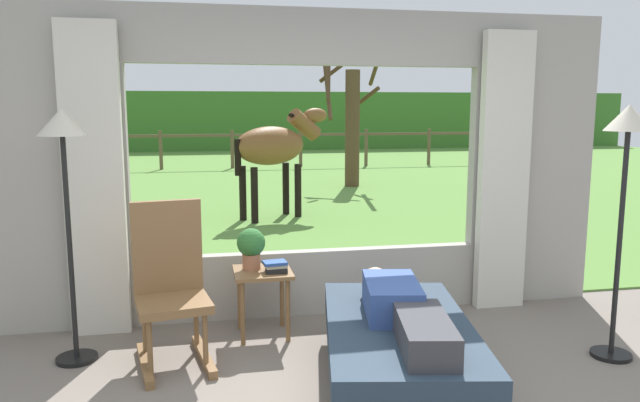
{
  "coord_description": "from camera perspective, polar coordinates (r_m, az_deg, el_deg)",
  "views": [
    {
      "loc": [
        -0.88,
        -2.68,
        1.76
      ],
      "look_at": [
        0.0,
        1.8,
        1.05
      ],
      "focal_mm": 33.87,
      "sensor_mm": 36.0,
      "label": 1
    }
  ],
  "objects": [
    {
      "name": "floor_lamp_right",
      "position": [
        4.6,
        26.96,
        3.88
      ],
      "size": [
        0.32,
        0.32,
        1.78
      ],
      "color": "black",
      "rests_on": "ground_plane"
    },
    {
      "name": "potted_plant",
      "position": [
        4.69,
        -6.53,
        -4.24
      ],
      "size": [
        0.22,
        0.22,
        0.32
      ],
      "color": "#9E6042",
      "rests_on": "side_table"
    },
    {
      "name": "distant_hill_ridge",
      "position": [
        25.7,
        -9.27,
        7.47
      ],
      "size": [
        36.0,
        2.0,
        2.4
      ],
      "primitive_type": "cube",
      "color": "#396D28",
      "rests_on": "ground_plane"
    },
    {
      "name": "reclining_person",
      "position": [
        3.85,
        7.71,
        -10.02
      ],
      "size": [
        0.44,
        1.43,
        0.22
      ],
      "rotation": [
        0.0,
        0.0,
        -0.19
      ],
      "color": "#334C8C",
      "rests_on": "recliner_sofa"
    },
    {
      "name": "book_stack",
      "position": [
        4.63,
        -4.21,
        -6.21
      ],
      "size": [
        0.19,
        0.16,
        0.08
      ],
      "color": "black",
      "rests_on": "side_table"
    },
    {
      "name": "pasture_tree",
      "position": [
        13.43,
        2.99,
        7.71
      ],
      "size": [
        1.29,
        1.34,
        3.21
      ],
      "color": "#4C3823",
      "rests_on": "outdoor_pasture_lawn"
    },
    {
      "name": "pasture_fence_line",
      "position": [
        17.62,
        -8.31,
        5.44
      ],
      "size": [
        16.1,
        0.1,
        1.1
      ],
      "color": "brown",
      "rests_on": "outdoor_pasture_lawn"
    },
    {
      "name": "outdoor_pasture_lawn",
      "position": [
        15.96,
        -7.93,
        2.45
      ],
      "size": [
        36.0,
        21.68,
        0.02
      ],
      "primitive_type": "cube",
      "color": "#568438",
      "rests_on": "ground_plane"
    },
    {
      "name": "curtain_panel_right",
      "position": [
        5.48,
        16.96,
        2.58
      ],
      "size": [
        0.44,
        0.1,
        2.4
      ],
      "primitive_type": "cube",
      "color": "beige",
      "rests_on": "ground_plane"
    },
    {
      "name": "back_wall_with_window",
      "position": [
        5.05,
        -1.01,
        3.02
      ],
      "size": [
        5.2,
        0.12,
        2.55
      ],
      "color": "#9E998E",
      "rests_on": "ground_plane"
    },
    {
      "name": "side_table",
      "position": [
        4.71,
        -5.43,
        -7.65
      ],
      "size": [
        0.44,
        0.44,
        0.52
      ],
      "color": "brown",
      "rests_on": "ground_plane"
    },
    {
      "name": "curtain_panel_left",
      "position": [
        4.9,
        -20.55,
        1.71
      ],
      "size": [
        0.44,
        0.1,
        2.4
      ],
      "primitive_type": "cube",
      "color": "beige",
      "rests_on": "ground_plane"
    },
    {
      "name": "floor_lamp_left",
      "position": [
        4.38,
        -23.04,
        3.63
      ],
      "size": [
        0.32,
        0.32,
        1.75
      ],
      "color": "black",
      "rests_on": "ground_plane"
    },
    {
      "name": "rocking_chair",
      "position": [
        4.35,
        -13.95,
        -7.66
      ],
      "size": [
        0.57,
        0.75,
        1.12
      ],
      "rotation": [
        0.0,
        0.0,
        0.17
      ],
      "color": "brown",
      "rests_on": "ground_plane"
    },
    {
      "name": "horse",
      "position": [
        9.51,
        -4.31,
        5.16
      ],
      "size": [
        1.74,
        1.2,
        1.73
      ],
      "rotation": [
        0.0,
        0.0,
        -1.06
      ],
      "color": "brown",
      "rests_on": "outdoor_pasture_lawn"
    },
    {
      "name": "recliner_sofa",
      "position": [
        4.0,
        7.38,
        -13.92
      ],
      "size": [
        1.2,
        1.84,
        0.42
      ],
      "rotation": [
        0.0,
        0.0,
        -0.19
      ],
      "color": "black",
      "rests_on": "ground_plane"
    }
  ]
}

